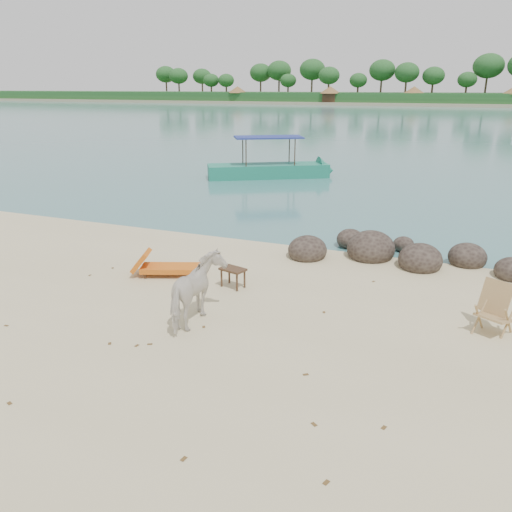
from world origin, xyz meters
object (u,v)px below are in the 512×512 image
(cow, at_px, (197,293))
(lounge_chair, at_px, (171,266))
(deck_chair, at_px, (495,312))
(side_table, at_px, (233,279))
(boulders, at_px, (394,254))
(boat_near, at_px, (268,144))

(cow, bearing_deg, lounge_chair, -52.44)
(lounge_chair, height_order, deck_chair, deck_chair)
(side_table, bearing_deg, boulders, 61.78)
(side_table, bearing_deg, cow, -71.07)
(boulders, xyz_separation_m, lounge_chair, (-5.25, -3.41, 0.08))
(cow, relative_size, deck_chair, 1.67)
(side_table, distance_m, lounge_chair, 1.85)
(cow, bearing_deg, side_table, -91.12)
(deck_chair, relative_size, boat_near, 0.14)
(cow, relative_size, side_table, 2.75)
(side_table, relative_size, boat_near, 0.08)
(boulders, relative_size, boat_near, 0.87)
(boulders, relative_size, cow, 3.85)
(cow, height_order, boat_near, boat_near)
(lounge_chair, bearing_deg, deck_chair, -24.04)
(cow, relative_size, lounge_chair, 0.88)
(boulders, distance_m, deck_chair, 4.53)
(lounge_chair, bearing_deg, side_table, -25.45)
(boulders, bearing_deg, side_table, -133.71)
(boulders, height_order, side_table, boulders)
(side_table, xyz_separation_m, lounge_chair, (-1.85, 0.15, 0.04))
(cow, height_order, side_table, cow)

